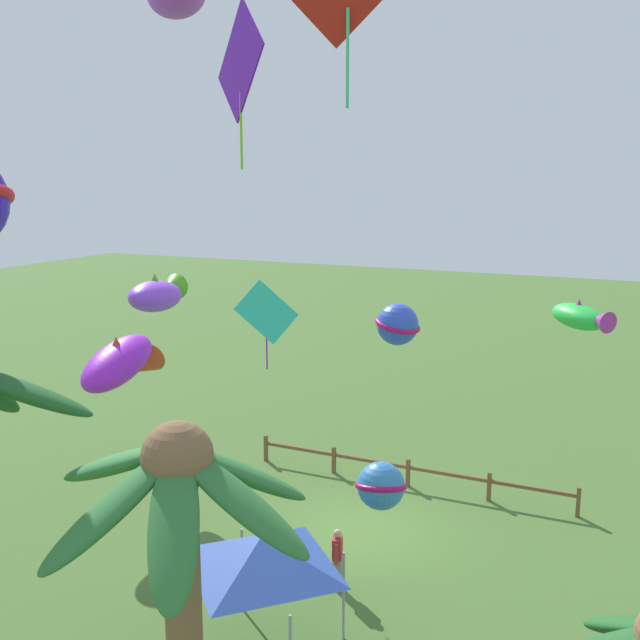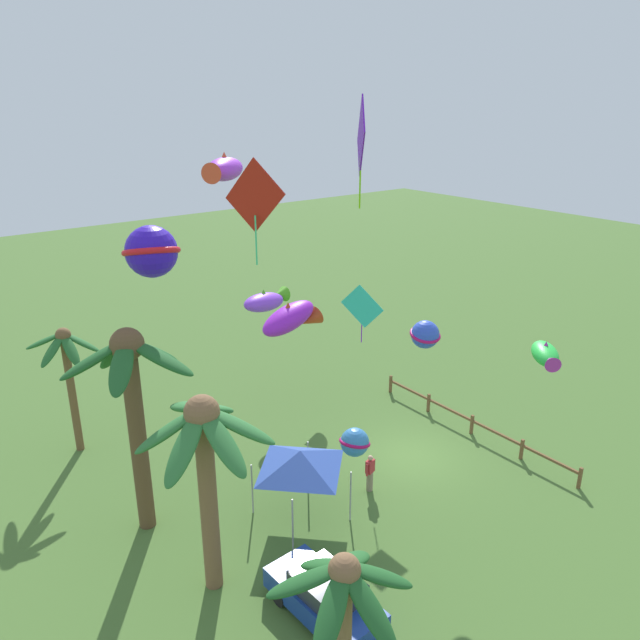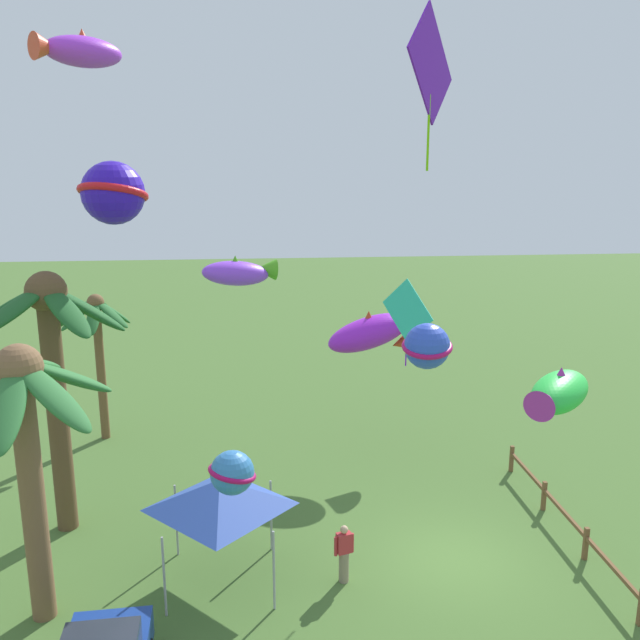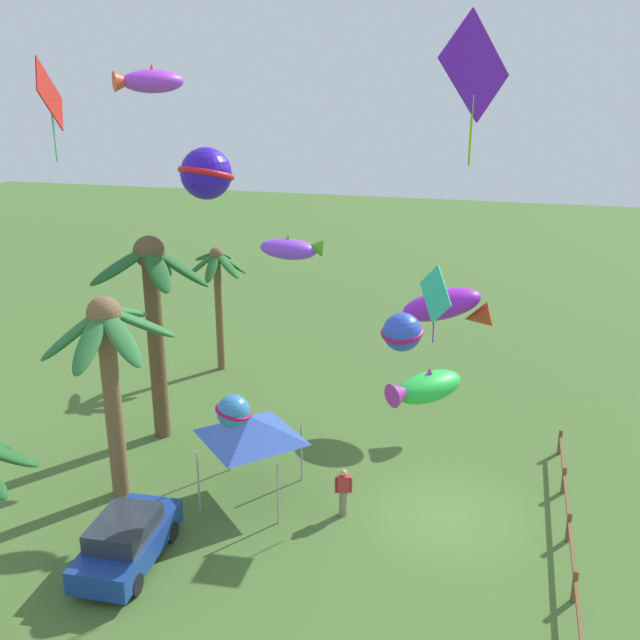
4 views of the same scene
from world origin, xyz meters
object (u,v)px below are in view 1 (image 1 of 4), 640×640
Objects in this scene: kite_fish_2 at (121,362)px; kite_fish_4 at (158,294)px; kite_ball_1 at (398,324)px; spectator_0 at (337,558)px; festival_tent at (263,551)px; kite_fish_7 at (581,317)px; palm_tree_0 at (180,536)px; kite_diamond_5 at (266,313)px; kite_diamond_0 at (240,65)px; kite_ball_8 at (381,486)px.

kite_fish_2 is 7.67m from kite_fish_4.
spectator_0 is at bearing 63.76° from kite_ball_1.
festival_tent is 9.25m from kite_fish_7.
festival_tent is 5.96m from kite_fish_4.
palm_tree_0 reaches higher than spectator_0.
kite_diamond_5 reaches higher than kite_ball_1.
kite_ball_8 is (-6.37, 5.63, -9.03)m from kite_diamond_0.
kite_fish_2 is (4.08, 0.74, -8.78)m from kite_diamond_0.
kite_diamond_5 is (-1.12, 0.72, -6.81)m from kite_diamond_0.
kite_fish_4 is (-5.13, 4.73, 3.19)m from kite_fish_2.
kite_ball_8 is at bearing 105.40° from kite_ball_1.
spectator_0 is 0.71× the size of kite_fish_4.
kite_ball_1 is 5.17m from kite_ball_8.
spectator_0 is (0.63, -7.33, -4.20)m from palm_tree_0.
kite_diamond_5 is (2.80, -5.34, 3.97)m from festival_tent.
kite_fish_7 is at bearing -150.73° from spectator_0.
kite_fish_7 is at bearing -118.55° from kite_ball_8.
kite_diamond_5 reaches higher than spectator_0.
kite_ball_1 is 0.55× the size of kite_diamond_5.
festival_tent is 2.15× the size of kite_ball_8.
kite_fish_2 is at bearing -42.72° from kite_fish_4.
kite_diamond_5 is 1.43× the size of kite_fish_7.
festival_tent is 1.60× the size of kite_fish_7.
festival_tent is at bearing 168.45° from kite_fish_4.
kite_diamond_5 is at bearing 4.56° from kite_fish_7.
kite_ball_1 reaches higher than spectator_0.
kite_diamond_0 reaches higher than kite_ball_1.
spectator_0 is at bearing -52.24° from kite_ball_8.
kite_fish_7 is (-8.35, -5.41, -0.77)m from kite_fish_4.
kite_ball_8 reaches higher than spectator_0.
spectator_0 is at bearing -141.84° from kite_fish_4.
kite_ball_8 is at bearing 178.29° from kite_fish_4.
kite_diamond_0 is at bearing -34.41° from spectator_0.
kite_fish_7 is at bearing -177.13° from kite_fish_2.
palm_tree_0 reaches higher than kite_ball_8.
kite_fish_4 reaches higher than kite_fish_7.
spectator_0 is 4.82m from kite_ball_8.
kite_diamond_0 reaches higher than kite_fish_2.
kite_diamond_5 is at bearing -35.02° from spectator_0.
palm_tree_0 is 2.65× the size of kite_diamond_5.
kite_ball_1 is 0.38× the size of kite_fish_2.
kite_ball_8 is (-10.45, 4.89, -0.25)m from kite_fish_2.
kite_ball_8 is at bearing -107.46° from palm_tree_0.
kite_ball_8 is (3.03, 5.57, -2.67)m from kite_fish_7.
kite_ball_1 is 9.47m from kite_fish_2.
kite_ball_8 is (-5.24, 4.91, -2.22)m from kite_diamond_5.
kite_diamond_0 is at bearing -64.42° from palm_tree_0.
kite_fish_2 is (8.36, -2.19, 3.65)m from spectator_0.
kite_diamond_0 is 3.41× the size of kite_ball_8.
kite_diamond_0 reaches higher than spectator_0.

